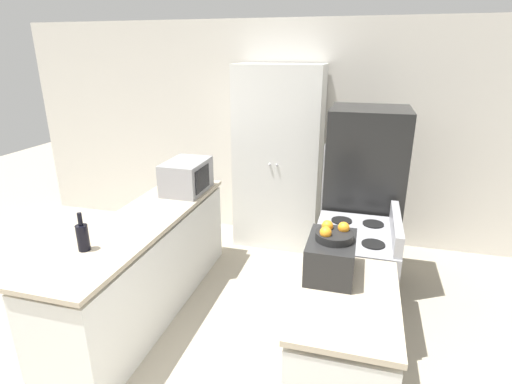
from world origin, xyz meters
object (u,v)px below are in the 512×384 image
object	(u,v)px
stove	(352,281)
pantry_cabinet	(278,159)
refrigerator	(362,200)
wine_bottle	(83,237)
fruit_bowl	(334,234)
toaster_oven	(331,257)
microwave	(187,176)

from	to	relation	value
stove	pantry_cabinet	bearing A→B (deg)	123.18
refrigerator	wine_bottle	bearing A→B (deg)	-140.02
stove	fruit_bowl	size ratio (longest dim) A/B	4.48
toaster_oven	microwave	bearing A→B (deg)	141.79
microwave	wine_bottle	xyz separation A→B (m)	(-0.18, -1.37, -0.05)
wine_bottle	fruit_bowl	xyz separation A→B (m)	(1.74, 0.15, 0.17)
refrigerator	pantry_cabinet	bearing A→B (deg)	145.17
stove	fruit_bowl	bearing A→B (deg)	-101.44
refrigerator	fruit_bowl	xyz separation A→B (m)	(-0.17, -1.45, 0.29)
pantry_cabinet	wine_bottle	bearing A→B (deg)	-112.01
microwave	refrigerator	bearing A→B (deg)	7.52
stove	microwave	world-z (taller)	microwave
microwave	toaster_oven	bearing A→B (deg)	-38.21
fruit_bowl	wine_bottle	bearing A→B (deg)	-175.08
microwave	wine_bottle	distance (m)	1.38
refrigerator	toaster_oven	bearing A→B (deg)	-96.87
wine_bottle	pantry_cabinet	bearing A→B (deg)	67.99
toaster_oven	fruit_bowl	world-z (taller)	fruit_bowl
pantry_cabinet	refrigerator	size ratio (longest dim) A/B	1.20
stove	toaster_oven	bearing A→B (deg)	-102.11
toaster_oven	fruit_bowl	size ratio (longest dim) A/B	1.79
refrigerator	microwave	bearing A→B (deg)	-172.48
stove	refrigerator	bearing A→B (deg)	87.81
stove	refrigerator	world-z (taller)	refrigerator
wine_bottle	toaster_oven	bearing A→B (deg)	4.82
microwave	stove	bearing A→B (deg)	-17.81
toaster_oven	fruit_bowl	xyz separation A→B (m)	(0.01, 0.00, 0.16)
microwave	fruit_bowl	world-z (taller)	fruit_bowl
pantry_cabinet	fruit_bowl	world-z (taller)	pantry_cabinet
wine_bottle	fruit_bowl	world-z (taller)	fruit_bowl
toaster_oven	wine_bottle	bearing A→B (deg)	-175.18
microwave	toaster_oven	world-z (taller)	microwave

